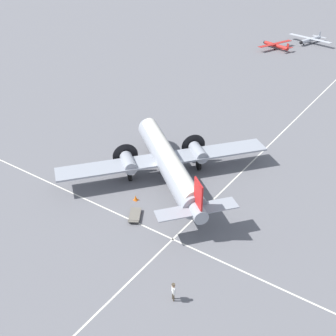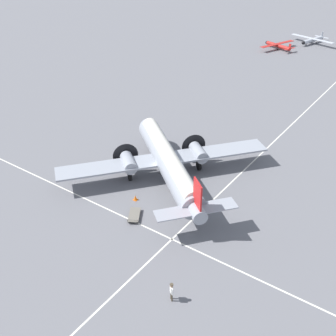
% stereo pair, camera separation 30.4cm
% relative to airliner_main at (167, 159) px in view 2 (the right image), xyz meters
% --- Properties ---
extents(ground_plane, '(300.00, 300.00, 0.00)m').
position_rel_airliner_main_xyz_m(ground_plane, '(-0.30, 0.24, -2.45)').
color(ground_plane, slate).
extents(apron_line_eastwest, '(120.00, 0.16, 0.01)m').
position_rel_airliner_main_xyz_m(apron_line_eastwest, '(-0.30, 7.82, -2.45)').
color(apron_line_eastwest, silver).
rests_on(apron_line_eastwest, ground_plane).
extents(apron_line_northsouth, '(0.16, 120.00, 0.01)m').
position_rel_airliner_main_xyz_m(apron_line_northsouth, '(-6.07, 0.24, -2.45)').
color(apron_line_northsouth, silver).
rests_on(apron_line_northsouth, ground_plane).
extents(airliner_main, '(19.16, 19.76, 5.55)m').
position_rel_airliner_main_xyz_m(airliner_main, '(0.00, 0.00, 0.00)').
color(airliner_main, '#9399A3').
rests_on(airliner_main, ground_plane).
extents(crew_foreground, '(0.45, 0.39, 1.65)m').
position_rel_airliner_main_xyz_m(crew_foreground, '(-9.92, 13.44, -1.42)').
color(crew_foreground, '#473D2D').
rests_on(crew_foreground, ground_plane).
extents(suitcase_near_door, '(0.49, 0.19, 0.51)m').
position_rel_airliner_main_xyz_m(suitcase_near_door, '(-3.52, 6.07, -2.21)').
color(suitcase_near_door, maroon).
rests_on(suitcase_near_door, ground_plane).
extents(baggage_cart, '(2.06, 2.48, 0.56)m').
position_rel_airliner_main_xyz_m(baggage_cart, '(-1.36, 7.31, -2.17)').
color(baggage_cart, '#6B665B').
rests_on(baggage_cart, ground_plane).
extents(light_aircraft_distant, '(10.20, 7.75, 1.98)m').
position_rel_airliner_main_xyz_m(light_aircraft_distant, '(5.48, -62.69, -1.63)').
color(light_aircraft_distant, '#B7BCC6').
rests_on(light_aircraft_distant, ground_plane).
extents(light_aircraft_taxiing, '(6.96, 9.05, 1.82)m').
position_rel_airliner_main_xyz_m(light_aircraft_taxiing, '(10.01, -54.33, -1.67)').
color(light_aircraft_taxiing, '#B2231E').
rests_on(light_aircraft_taxiing, ground_plane).
extents(traffic_cone, '(0.43, 0.43, 0.57)m').
position_rel_airliner_main_xyz_m(traffic_cone, '(0.33, 5.05, -2.19)').
color(traffic_cone, orange).
rests_on(traffic_cone, ground_plane).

